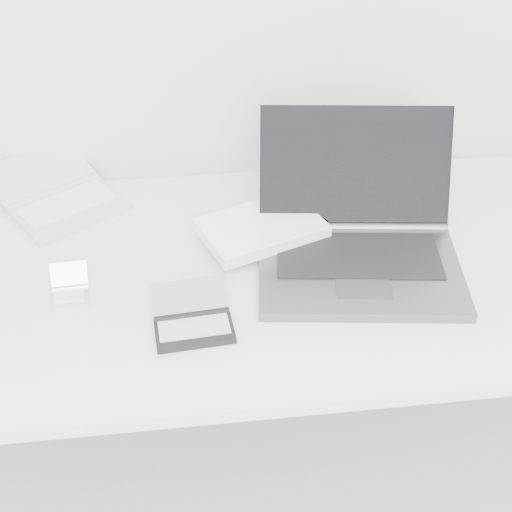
{
  "coord_description": "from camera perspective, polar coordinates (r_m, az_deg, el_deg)",
  "views": [
    {
      "loc": [
        -0.17,
        0.33,
        1.71
      ],
      "look_at": [
        -0.03,
        1.51,
        0.79
      ],
      "focal_mm": 50.0,
      "sensor_mm": 36.0,
      "label": 1
    }
  ],
  "objects": [
    {
      "name": "netbook_open_white",
      "position": [
        1.82,
        -15.36,
        4.47
      ],
      "size": [
        0.38,
        0.41,
        0.06
      ],
      "rotation": [
        0.0,
        0.0,
        0.57
      ],
      "color": "silver",
      "rests_on": "desk"
    },
    {
      "name": "pda_silver",
      "position": [
        1.53,
        -14.67,
        -2.79
      ],
      "size": [
        0.08,
        0.1,
        0.06
      ],
      "rotation": [
        0.0,
        0.0,
        0.05
      ],
      "color": "silver",
      "rests_on": "desk"
    },
    {
      "name": "palmtop_charcoal",
      "position": [
        1.41,
        -5.05,
        -5.33
      ],
      "size": [
        0.16,
        0.14,
        0.07
      ],
      "rotation": [
        0.0,
        0.0,
        0.08
      ],
      "color": "black",
      "rests_on": "desk"
    },
    {
      "name": "laptop_large",
      "position": [
        1.59,
        6.37,
        1.53
      ],
      "size": [
        0.6,
        0.48,
        0.27
      ],
      "rotation": [
        0.0,
        0.0,
        -0.13
      ],
      "color": "#595B5E",
      "rests_on": "desk"
    },
    {
      "name": "desk",
      "position": [
        1.6,
        0.9,
        -2.06
      ],
      "size": [
        1.6,
        0.8,
        0.73
      ],
      "color": "white",
      "rests_on": "ground"
    }
  ]
}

